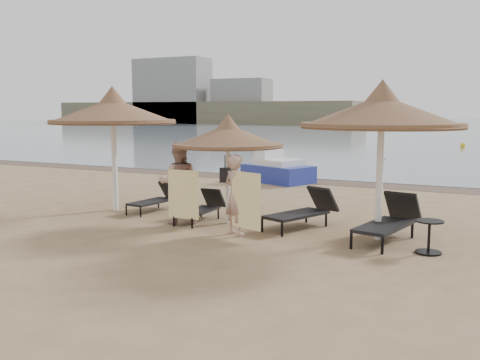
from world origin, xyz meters
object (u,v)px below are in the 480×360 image
object	(u,v)px
palapa_left	(113,112)
person_left	(178,177)
lounger_far_left	(157,198)
palapa_right	(382,113)
lounger_near_left	(202,207)
palapa_center	(228,136)
person_right	(236,189)
lounger_near_right	(304,210)
side_table	(429,238)
lounger_far_right	(390,220)
pedal_boat	(277,170)

from	to	relation	value
palapa_left	person_left	distance (m)	2.94
lounger_far_left	person_left	xyz separation A→B (m)	(1.40, -1.10, 0.79)
palapa_right	lounger_near_left	xyz separation A→B (m)	(-4.21, 0.02, -2.29)
palapa_center	person_right	distance (m)	1.61
palapa_left	person_right	size ratio (longest dim) A/B	1.64
palapa_center	palapa_right	distance (m)	3.56
lounger_near_left	lounger_near_right	xyz separation A→B (m)	(2.46, 0.39, 0.07)
lounger_near_left	lounger_near_right	world-z (taller)	lounger_near_right
palapa_center	side_table	distance (m)	4.99
palapa_right	person_left	xyz separation A→B (m)	(-4.55, -0.52, -1.50)
palapa_center	lounger_far_right	distance (m)	4.09
lounger_near_left	lounger_near_right	size ratio (longest dim) A/B	0.79
lounger_far_right	person_right	xyz separation A→B (m)	(-3.05, -0.99, 0.59)
palapa_left	person_right	distance (m)	4.61
lounger_far_right	lounger_far_left	bearing A→B (deg)	-173.93
person_right	palapa_center	bearing A→B (deg)	-33.68
lounger_near_right	person_right	size ratio (longest dim) A/B	1.03
palapa_center	lounger_far_left	distance (m)	3.03
palapa_left	person_left	world-z (taller)	palapa_left
palapa_center	lounger_far_left	bearing A→B (deg)	167.08
palapa_right	lounger_near_left	world-z (taller)	palapa_right
side_table	lounger_near_left	bearing A→B (deg)	172.25
lounger_near_right	person_left	size ratio (longest dim) A/B	0.93
lounger_far_right	pedal_boat	size ratio (longest dim) A/B	0.76
lounger_far_right	lounger_near_left	bearing A→B (deg)	-168.75
pedal_boat	side_table	bearing A→B (deg)	-29.84
lounger_near_left	palapa_center	bearing A→B (deg)	0.77
lounger_near_left	person_left	world-z (taller)	person_left
palapa_left	lounger_far_right	bearing A→B (deg)	-1.17
palapa_right	side_table	bearing A→B (deg)	-32.88
palapa_right	side_table	size ratio (longest dim) A/B	5.28
lounger_far_right	person_left	distance (m)	4.87
palapa_right	person_left	distance (m)	4.81
side_table	person_left	world-z (taller)	person_left
palapa_left	pedal_boat	size ratio (longest dim) A/B	1.15
side_table	pedal_boat	bearing A→B (deg)	128.29
person_left	person_right	bearing A→B (deg)	136.27
palapa_right	person_right	distance (m)	3.38
lounger_near_left	lounger_far_right	size ratio (longest dim) A/B	0.75
lounger_far_left	lounger_near_right	bearing A→B (deg)	4.22
lounger_far_right	person_left	world-z (taller)	person_left
lounger_far_right	side_table	bearing A→B (deg)	-28.87
lounger_near_right	side_table	world-z (taller)	lounger_near_right
lounger_near_left	person_right	size ratio (longest dim) A/B	0.81
person_right	pedal_boat	bearing A→B (deg)	-52.83
lounger_near_right	pedal_boat	distance (m)	7.71
palapa_left	side_table	distance (m)	8.44
lounger_near_left	lounger_far_right	world-z (taller)	lounger_far_right
side_table	person_right	bearing A→B (deg)	-176.03
side_table	lounger_near_right	bearing A→B (deg)	158.63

